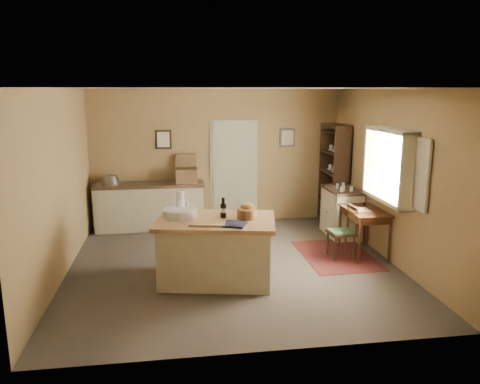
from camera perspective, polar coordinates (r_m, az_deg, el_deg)
The scene contains 16 objects.
ground at distance 7.40m, azimuth -0.88°, elevation -8.87°, with size 5.00×5.00×0.00m, color #4B4039.
wall_back at distance 9.47m, azimuth -2.87°, elevation 4.30°, with size 5.00×0.10×2.70m, color olive.
wall_front at distance 4.62m, azimuth 3.10°, elevation -4.39°, with size 5.00×0.10×2.70m, color olive.
wall_left at distance 7.15m, azimuth -21.20°, elevation 0.81°, with size 0.10×5.00×2.70m, color olive.
wall_right at distance 7.74m, azimuth 17.77°, elevation 1.89°, with size 0.10×5.00×2.70m, color olive.
ceiling at distance 6.89m, azimuth -0.95°, elevation 12.54°, with size 5.00×5.00×0.00m, color silver.
door at distance 9.53m, azimuth -0.73°, elevation 2.56°, with size 0.97×0.06×2.11m, color #B6B499.
framed_prints at distance 9.43m, azimuth -1.66°, elevation 6.53°, with size 2.82×0.02×0.38m.
window at distance 7.50m, azimuth 18.00°, elevation 3.10°, with size 0.25×1.99×1.12m.
work_island at distance 6.69m, azimuth -3.00°, elevation -6.84°, with size 1.82×1.36×1.20m.
sideboard at distance 9.31m, azimuth -10.88°, elevation -1.50°, with size 2.11×0.60×1.18m.
rug at distance 7.95m, azimuth 11.67°, elevation -7.55°, with size 1.10×1.60×0.01m, color #4D1614.
writing_desk at distance 7.92m, azimuth 14.95°, elevation -2.75°, with size 0.58×0.94×0.82m.
desk_chair at distance 7.75m, azimuth 12.24°, elevation -4.87°, with size 0.39×0.39×0.84m, color black, non-canonical shape.
right_cabinet at distance 8.92m, azimuth 12.22°, elevation -2.33°, with size 0.54×0.96×0.99m.
shelving_unit at distance 9.56m, azimuth 11.64°, elevation 2.04°, with size 0.34×0.91×2.02m.
Camera 1 is at (-0.88, -6.84, 2.68)m, focal length 35.00 mm.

